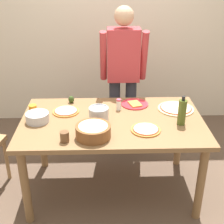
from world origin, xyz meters
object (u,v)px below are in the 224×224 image
object	(u,v)px
mixing_bowl_steel	(37,117)
olive_oil_bottle	(182,112)
plate_with_slice	(135,104)
salt_shaker	(119,104)
popcorn_bowl	(93,130)
avocado	(71,99)
pizza_second_cooked	(66,111)
pizza_raw_on_board	(176,108)
cup_orange	(33,109)
person_cook	(123,72)
dining_table	(112,129)
cup_small_brown	(65,137)
small_sauce_bowl	(101,109)
steel_pot	(99,114)
pizza_cooked_on_tray	(146,130)

from	to	relation	value
mixing_bowl_steel	olive_oil_bottle	distance (m)	1.24
plate_with_slice	salt_shaker	distance (m)	0.20
popcorn_bowl	avocado	bearing A→B (deg)	109.16
pizza_second_cooked	olive_oil_bottle	world-z (taller)	olive_oil_bottle
pizza_raw_on_board	cup_orange	world-z (taller)	cup_orange
plate_with_slice	olive_oil_bottle	bearing A→B (deg)	-48.26
person_cook	pizza_second_cooked	bearing A→B (deg)	-133.42
avocado	pizza_raw_on_board	bearing A→B (deg)	-10.28
dining_table	mixing_bowl_steel	bearing A→B (deg)	-178.59
mixing_bowl_steel	cup_small_brown	xyz separation A→B (m)	(0.27, -0.34, 0.00)
pizza_raw_on_board	avocado	xyz separation A→B (m)	(-0.99, 0.18, 0.03)
pizza_raw_on_board	olive_oil_bottle	xyz separation A→B (m)	(-0.02, -0.29, 0.10)
pizza_second_cooked	olive_oil_bottle	distance (m)	1.04
person_cook	small_sauce_bowl	world-z (taller)	person_cook
olive_oil_bottle	salt_shaker	distance (m)	0.60
salt_shaker	avocado	distance (m)	0.49
steel_pot	salt_shaker	xyz separation A→B (m)	(0.18, 0.22, -0.01)
pizza_raw_on_board	salt_shaker	xyz separation A→B (m)	(-0.53, 0.01, 0.04)
dining_table	mixing_bowl_steel	distance (m)	0.66
pizza_cooked_on_tray	dining_table	bearing A→B (deg)	143.14
cup_small_brown	cup_orange	bearing A→B (deg)	124.26
cup_orange	salt_shaker	size ratio (longest dim) A/B	0.80
salt_shaker	avocado	bearing A→B (deg)	159.56
small_sauce_bowl	cup_orange	size ratio (longest dim) A/B	1.29
dining_table	person_cook	size ratio (longest dim) A/B	0.99
dining_table	plate_with_slice	xyz separation A→B (m)	(0.23, 0.30, 0.10)
dining_table	person_cook	distance (m)	0.82
plate_with_slice	pizza_cooked_on_tray	bearing A→B (deg)	-85.19
mixing_bowl_steel	cup_small_brown	distance (m)	0.43
person_cook	pizza_second_cooked	distance (m)	0.84
cup_orange	avocado	distance (m)	0.40
mixing_bowl_steel	olive_oil_bottle	size ratio (longest dim) A/B	0.78
pizza_raw_on_board	cup_small_brown	xyz separation A→B (m)	(-0.98, -0.55, 0.03)
pizza_raw_on_board	salt_shaker	distance (m)	0.54
person_cook	salt_shaker	world-z (taller)	person_cook
dining_table	plate_with_slice	bearing A→B (deg)	53.25
person_cook	plate_with_slice	distance (m)	0.49
person_cook	pizza_raw_on_board	world-z (taller)	person_cook
plate_with_slice	mixing_bowl_steel	distance (m)	0.93
plate_with_slice	cup_orange	bearing A→B (deg)	-170.19
popcorn_bowl	pizza_second_cooked	bearing A→B (deg)	120.07
steel_pot	avocado	distance (m)	0.48
mixing_bowl_steel	cup_orange	size ratio (longest dim) A/B	2.35
pizza_second_cooked	small_sauce_bowl	bearing A→B (deg)	-0.12
person_cook	cup_orange	bearing A→B (deg)	-144.29
olive_oil_bottle	plate_with_slice	bearing A→B (deg)	131.74
dining_table	popcorn_bowl	xyz separation A→B (m)	(-0.16, -0.29, 0.15)
dining_table	popcorn_bowl	world-z (taller)	popcorn_bowl
pizza_cooked_on_tray	pizza_second_cooked	world-z (taller)	same
person_cook	mixing_bowl_steel	size ratio (longest dim) A/B	8.10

